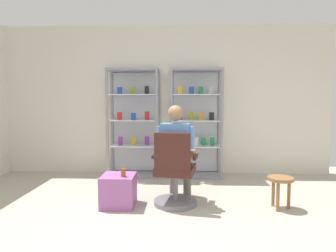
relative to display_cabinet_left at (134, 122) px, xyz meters
name	(u,v)px	position (x,y,z in m)	size (l,w,h in m)	color
ground_plane	(150,250)	(0.55, -2.76, -0.96)	(7.20, 7.20, 0.00)	#B2A899
back_wall	(165,100)	(0.55, 0.24, 0.39)	(6.00, 0.10, 2.70)	silver
display_cabinet_left	(134,122)	(0.00, 0.00, 0.00)	(0.90, 0.45, 1.90)	gray
display_cabinet_right	(196,122)	(1.10, 0.00, 0.00)	(0.90, 0.45, 1.90)	gray
office_chair	(175,176)	(0.75, -1.60, -0.57)	(0.60, 0.56, 0.96)	slate
seated_shopkeeper	(177,149)	(0.78, -1.44, -0.25)	(0.53, 0.60, 1.29)	slate
storage_crate	(119,190)	(0.04, -1.62, -0.76)	(0.42, 0.43, 0.40)	#9E599E
tea_glass	(123,173)	(0.12, -1.71, -0.51)	(0.06, 0.06, 0.10)	brown
wooden_stool	(280,183)	(2.07, -1.65, -0.64)	(0.32, 0.32, 0.40)	olive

